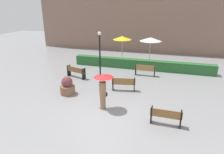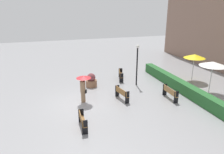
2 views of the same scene
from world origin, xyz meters
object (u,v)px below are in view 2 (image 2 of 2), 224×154
object	(u,v)px
bench_near_right	(82,120)
bench_far_left	(121,74)
bench_mid_center	(122,93)
pedestrian_with_umbrella	(83,85)
planter_pot	(91,81)
bench_back_row	(170,92)
patio_umbrella_yellow	(195,56)
patio_umbrella_white	(213,64)
lamp_post	(137,61)

from	to	relation	value
bench_near_right	bench_far_left	distance (m)	8.82
bench_mid_center	pedestrian_with_umbrella	bearing A→B (deg)	-100.14
planter_pot	bench_near_right	bearing A→B (deg)	-16.88
bench_back_row	patio_umbrella_yellow	distance (m)	5.59
bench_back_row	pedestrian_with_umbrella	bearing A→B (deg)	-103.07
pedestrian_with_umbrella	patio_umbrella_white	size ratio (longest dim) A/B	0.77
pedestrian_with_umbrella	planter_pot	distance (m)	3.27
bench_mid_center	bench_near_right	bearing A→B (deg)	-49.88
patio_umbrella_white	patio_umbrella_yellow	bearing A→B (deg)	168.74
patio_umbrella_white	pedestrian_with_umbrella	bearing A→B (deg)	-97.75
patio_umbrella_yellow	bench_back_row	bearing A→B (deg)	-54.82
bench_back_row	bench_far_left	world-z (taller)	bench_back_row
pedestrian_with_umbrella	planter_pot	xyz separation A→B (m)	(-2.92, 1.20, -0.85)
lamp_post	bench_far_left	bearing A→B (deg)	-154.31
bench_mid_center	planter_pot	world-z (taller)	planter_pot
planter_pot	patio_umbrella_yellow	xyz separation A→B (m)	(1.34, 9.44, 1.83)
bench_far_left	lamp_post	distance (m)	2.62
bench_far_left	lamp_post	size ratio (longest dim) A/B	0.49
bench_back_row	bench_mid_center	bearing A→B (deg)	-105.33
bench_mid_center	lamp_post	world-z (taller)	lamp_post
pedestrian_with_umbrella	planter_pot	size ratio (longest dim) A/B	1.69
planter_pot	lamp_post	distance (m)	4.36
bench_near_right	lamp_post	xyz separation A→B (m)	(-5.49, 5.84, 1.73)
bench_back_row	patio_umbrella_white	distance (m)	4.19
bench_near_right	planter_pot	bearing A→B (deg)	163.12
lamp_post	bench_mid_center	bearing A→B (deg)	-42.55
patio_umbrella_white	planter_pot	bearing A→B (deg)	-115.86
bench_far_left	patio_umbrella_white	xyz separation A→B (m)	(5.19, 5.80, 1.90)
patio_umbrella_yellow	patio_umbrella_white	world-z (taller)	patio_umbrella_white
bench_near_right	lamp_post	world-z (taller)	lamp_post
pedestrian_with_umbrella	patio_umbrella_yellow	bearing A→B (deg)	98.47
lamp_post	patio_umbrella_white	distance (m)	6.01
bench_near_right	pedestrian_with_umbrella	size ratio (longest dim) A/B	0.75
bench_far_left	lamp_post	bearing A→B (deg)	25.69
bench_near_right	lamp_post	bearing A→B (deg)	133.26
bench_near_right	pedestrian_with_umbrella	xyz separation A→B (m)	(-3.45, 0.73, 0.85)
pedestrian_with_umbrella	patio_umbrella_white	bearing A→B (deg)	82.25
planter_pot	patio_umbrella_white	world-z (taller)	patio_umbrella_white
planter_pot	patio_umbrella_white	size ratio (longest dim) A/B	0.46
planter_pot	patio_umbrella_white	distance (m)	10.02
bench_near_right	pedestrian_with_umbrella	bearing A→B (deg)	168.03
bench_back_row	bench_near_right	distance (m)	7.32
bench_near_right	patio_umbrella_yellow	world-z (taller)	patio_umbrella_yellow
bench_near_right	lamp_post	size ratio (longest dim) A/B	0.42
planter_pot	patio_umbrella_yellow	size ratio (longest dim) A/B	0.47
bench_mid_center	patio_umbrella_yellow	distance (m)	8.33
bench_near_right	patio_umbrella_yellow	distance (m)	12.57
bench_back_row	lamp_post	distance (m)	4.08
bench_far_left	pedestrian_with_umbrella	distance (m)	5.78
bench_mid_center	patio_umbrella_white	size ratio (longest dim) A/B	0.61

